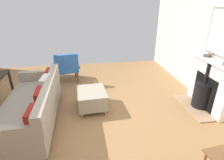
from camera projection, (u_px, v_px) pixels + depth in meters
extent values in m
cube|color=olive|center=(83.00, 117.00, 3.49)|extent=(5.49, 6.39, 0.01)
cube|color=#9E7A5B|center=(193.00, 107.00, 3.79)|extent=(0.36, 1.05, 0.03)
cube|color=white|center=(210.00, 86.00, 3.64)|extent=(0.21, 1.11, 0.98)
cube|color=black|center=(205.00, 91.00, 3.67)|extent=(0.06, 0.66, 0.68)
cylinder|color=black|center=(202.00, 95.00, 3.70)|extent=(0.36, 0.36, 0.51)
cylinder|color=black|center=(205.00, 83.00, 3.60)|extent=(0.38, 0.38, 0.02)
cylinder|color=black|center=(207.00, 73.00, 3.51)|extent=(0.07, 0.07, 0.42)
cube|color=white|center=(215.00, 62.00, 3.42)|extent=(0.26, 1.19, 0.05)
cylinder|color=#47382D|center=(207.00, 56.00, 3.63)|extent=(0.16, 0.16, 0.04)
torus|color=#47382D|center=(207.00, 55.00, 3.63)|extent=(0.16, 0.16, 0.01)
cylinder|color=#B2B2B7|center=(25.00, 98.00, 4.05)|extent=(0.04, 0.04, 0.10)
cylinder|color=#B2B2B7|center=(57.00, 96.00, 4.15)|extent=(0.04, 0.04, 0.10)
cylinder|color=#B2B2B7|center=(44.00, 154.00, 2.59)|extent=(0.04, 0.04, 0.10)
cube|color=gray|center=(30.00, 110.00, 3.23)|extent=(0.88, 2.05, 0.34)
cube|color=gray|center=(49.00, 92.00, 3.15)|extent=(0.16, 2.05, 0.34)
cube|color=gray|center=(39.00, 76.00, 3.98)|extent=(0.82, 0.13, 0.21)
cube|color=gray|center=(8.00, 134.00, 2.25)|extent=(0.82, 0.13, 0.21)
cube|color=maroon|center=(50.00, 77.00, 3.82)|extent=(0.12, 0.33, 0.33)
cube|color=beige|center=(46.00, 86.00, 3.37)|extent=(0.15, 0.38, 0.37)
cube|color=maroon|center=(41.00, 100.00, 2.92)|extent=(0.14, 0.35, 0.35)
cube|color=maroon|center=(33.00, 120.00, 2.44)|extent=(0.12, 0.35, 0.34)
cylinder|color=#B2B2B7|center=(80.00, 101.00, 3.97)|extent=(0.03, 0.03, 0.09)
cylinder|color=#B2B2B7|center=(82.00, 115.00, 3.49)|extent=(0.03, 0.03, 0.09)
cylinder|color=#B2B2B7|center=(101.00, 98.00, 4.06)|extent=(0.03, 0.03, 0.09)
cylinder|color=#B2B2B7|center=(105.00, 112.00, 3.58)|extent=(0.03, 0.03, 0.09)
cube|color=gray|center=(92.00, 98.00, 3.69)|extent=(0.61, 0.72, 0.31)
cube|color=brown|center=(75.00, 71.00, 5.26)|extent=(0.05, 0.05, 0.34)
cube|color=brown|center=(57.00, 73.00, 5.12)|extent=(0.05, 0.05, 0.34)
cube|color=brown|center=(78.00, 77.00, 4.85)|extent=(0.05, 0.05, 0.34)
cube|color=brown|center=(58.00, 80.00, 4.70)|extent=(0.05, 0.05, 0.34)
cube|color=#2D60B2|center=(67.00, 69.00, 4.91)|extent=(0.68, 0.65, 0.08)
cube|color=#2D60B2|center=(66.00, 63.00, 4.58)|extent=(0.61, 0.22, 0.44)
cube|color=brown|center=(78.00, 65.00, 4.96)|extent=(0.13, 0.53, 0.04)
cube|color=brown|center=(54.00, 67.00, 4.78)|extent=(0.13, 0.53, 0.04)
cube|color=black|center=(12.00, 87.00, 3.90)|extent=(0.04, 0.04, 0.71)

